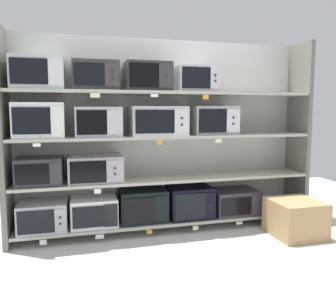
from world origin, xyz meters
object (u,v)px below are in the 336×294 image
object	(u,v)px
microwave_3	(190,202)
microwave_8	(98,122)
microwave_9	(157,121)
microwave_10	(213,120)
microwave_2	(143,205)
microwave_11	(38,74)
microwave_0	(43,215)
microwave_5	(40,171)
microwave_12	(95,76)
microwave_7	(40,120)
microwave_13	(147,77)
microwave_1	(94,211)
microwave_6	(96,169)
shipping_carton	(295,218)
microwave_14	(195,79)
microwave_4	(233,201)

from	to	relation	value
microwave_3	microwave_8	size ratio (longest dim) A/B	1.07
microwave_9	microwave_10	distance (m)	0.63
microwave_8	microwave_2	bearing A→B (deg)	0.02
microwave_3	microwave_2	bearing A→B (deg)	179.96
microwave_10	microwave_11	size ratio (longest dim) A/B	1.04
microwave_0	microwave_5	xyz separation A→B (m)	(-0.01, 0.00, 0.45)
microwave_9	microwave_12	size ratio (longest dim) A/B	1.29
microwave_0	microwave_9	xyz separation A→B (m)	(1.16, 0.00, 0.93)
microwave_7	microwave_13	xyz separation A→B (m)	(1.06, -0.00, 0.43)
microwave_8	microwave_9	world-z (taller)	microwave_9
microwave_7	microwave_1	bearing A→B (deg)	-0.01
microwave_1	microwave_13	distance (m)	1.49
microwave_5	microwave_7	xyz separation A→B (m)	(0.02, -0.00, 0.49)
microwave_2	microwave_5	distance (m)	1.10
microwave_3	microwave_6	world-z (taller)	microwave_6
microwave_1	microwave_11	bearing A→B (deg)	-180.00
microwave_13	shipping_carton	xyz separation A→B (m)	(1.45, -0.52, -1.45)
microwave_7	microwave_9	xyz separation A→B (m)	(1.16, -0.00, -0.02)
microwave_14	microwave_8	bearing A→B (deg)	179.99
microwave_6	microwave_2	bearing A→B (deg)	0.04
microwave_1	microwave_6	distance (m)	0.45
microwave_4	microwave_11	distance (m)	2.47
microwave_6	shipping_carton	bearing A→B (deg)	-14.60
microwave_1	microwave_3	world-z (taller)	microwave_3
microwave_0	microwave_14	xyz separation A→B (m)	(1.57, -0.00, 1.36)
microwave_9	microwave_1	bearing A→B (deg)	179.99
microwave_1	microwave_9	bearing A→B (deg)	-0.01
microwave_2	microwave_3	size ratio (longest dim) A/B	1.03
microwave_4	microwave_0	bearing A→B (deg)	-179.99
microwave_5	microwave_11	size ratio (longest dim) A/B	0.91
microwave_3	microwave_11	xyz separation A→B (m)	(-1.52, 0.00, 1.35)
microwave_3	microwave_8	xyz separation A→B (m)	(-0.97, 0.00, 0.89)
microwave_8	microwave_10	xyz separation A→B (m)	(1.24, -0.00, 0.00)
microwave_6	microwave_8	xyz separation A→B (m)	(0.04, 0.00, 0.47)
microwave_0	microwave_13	bearing A→B (deg)	0.00
microwave_9	microwave_6	bearing A→B (deg)	-179.98
microwave_5	microwave_12	world-z (taller)	microwave_12
microwave_4	microwave_9	size ratio (longest dim) A/B	0.89
microwave_6	microwave_12	distance (m)	0.93
microwave_13	microwave_9	bearing A→B (deg)	0.07
microwave_14	microwave_3	bearing A→B (deg)	-179.96
microwave_2	microwave_8	world-z (taller)	microwave_8
microwave_1	microwave_7	distance (m)	1.06
microwave_12	microwave_13	size ratio (longest dim) A/B	0.97
microwave_14	microwave_10	bearing A→B (deg)	0.01
microwave_5	shipping_carton	bearing A→B (deg)	-11.62
microwave_12	microwave_2	bearing A→B (deg)	0.00
microwave_0	microwave_3	world-z (taller)	microwave_3
shipping_carton	microwave_0	bearing A→B (deg)	168.32
microwave_6	shipping_carton	distance (m)	2.12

